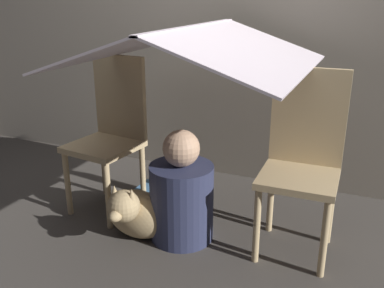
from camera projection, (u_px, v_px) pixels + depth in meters
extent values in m
plane|color=#47423D|center=(187.00, 234.00, 2.49)|extent=(8.80, 8.80, 0.00)
cube|color=gray|center=(244.00, 4.00, 2.88)|extent=(7.00, 0.05, 2.50)
cylinder|color=#D1B27F|center=(68.00, 184.00, 2.65)|extent=(0.04, 0.04, 0.41)
cylinder|color=#D1B27F|center=(108.00, 196.00, 2.49)|extent=(0.04, 0.04, 0.41)
cylinder|color=#D1B27F|center=(104.00, 166.00, 2.91)|extent=(0.04, 0.04, 0.41)
cylinder|color=#D1B27F|center=(143.00, 176.00, 2.75)|extent=(0.04, 0.04, 0.41)
cube|color=#D1B27F|center=(103.00, 146.00, 2.62)|extent=(0.44, 0.44, 0.04)
cube|color=#D1B27F|center=(120.00, 97.00, 2.68)|extent=(0.39, 0.08, 0.52)
cylinder|color=#D1B27F|center=(257.00, 226.00, 2.17)|extent=(0.04, 0.04, 0.41)
cylinder|color=#D1B27F|center=(324.00, 239.00, 2.05)|extent=(0.04, 0.04, 0.41)
cylinder|color=#D1B27F|center=(271.00, 198.00, 2.46)|extent=(0.04, 0.04, 0.41)
cylinder|color=#D1B27F|center=(331.00, 209.00, 2.34)|extent=(0.04, 0.04, 0.41)
cube|color=#D1B27F|center=(299.00, 178.00, 2.18)|extent=(0.40, 0.40, 0.04)
cube|color=#D1B27F|center=(308.00, 117.00, 2.24)|extent=(0.39, 0.04, 0.52)
cube|color=silver|center=(142.00, 44.00, 2.30)|extent=(0.60, 1.15, 0.21)
cube|color=silver|center=(248.00, 49.00, 2.08)|extent=(0.60, 1.15, 0.21)
cube|color=silver|center=(192.00, 26.00, 2.16)|extent=(0.04, 1.15, 0.01)
cylinder|color=#2D3351|center=(182.00, 202.00, 2.39)|extent=(0.36, 0.36, 0.44)
sphere|color=#D6A884|center=(181.00, 148.00, 2.28)|extent=(0.20, 0.20, 0.20)
ellipsoid|color=tan|center=(139.00, 214.00, 2.42)|extent=(0.38, 0.21, 0.29)
sphere|color=tan|center=(124.00, 206.00, 2.25)|extent=(0.17, 0.17, 0.17)
ellipsoid|color=tan|center=(116.00, 216.00, 2.19)|extent=(0.07, 0.09, 0.06)
cone|color=tan|center=(115.00, 192.00, 2.25)|extent=(0.06, 0.06, 0.08)
cone|color=tan|center=(132.00, 196.00, 2.21)|extent=(0.06, 0.06, 0.08)
cube|color=#4C7FB2|center=(163.00, 200.00, 2.78)|extent=(0.40, 0.32, 0.10)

